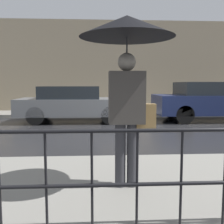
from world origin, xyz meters
name	(u,v)px	position (x,y,z in m)	size (l,w,h in m)	color
ground_plane	(141,131)	(0.00, 0.00, 0.00)	(80.00, 80.00, 0.00)	#262628
sidewalk_near	(198,186)	(0.00, -4.63, 0.07)	(28.00, 2.66, 0.15)	gray
sidewalk_far	(126,113)	(0.00, 4.25, 0.07)	(28.00, 1.90, 0.15)	gray
lane_marking	(141,131)	(0.00, 0.00, 0.00)	(25.20, 0.12, 0.01)	gold
building_storefront	(124,67)	(0.00, 5.35, 2.29)	(28.00, 0.30, 4.58)	gray
pedestrian	(127,49)	(-0.98, -4.74, 1.86)	(1.15, 1.15, 2.11)	#333338
car_grey	(74,103)	(-2.25, 2.14, 0.71)	(4.24, 1.82, 1.36)	slate
car_navy	(211,101)	(3.16, 2.14, 0.79)	(4.51, 1.93, 1.52)	#19234C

